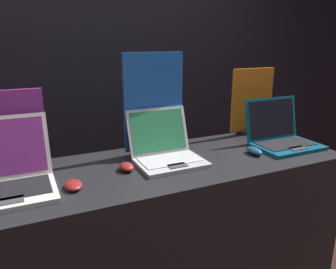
# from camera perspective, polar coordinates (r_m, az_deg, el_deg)

# --- Properties ---
(wall_back) EXTENTS (8.00, 0.05, 2.80)m
(wall_back) POSITION_cam_1_polar(r_m,az_deg,el_deg) (2.69, -11.41, 13.04)
(wall_back) COLOR black
(wall_back) RESTS_ON ground_plane
(display_counter) EXTENTS (1.88, 0.63, 0.94)m
(display_counter) POSITION_cam_1_polar(r_m,az_deg,el_deg) (1.88, -0.36, -18.45)
(display_counter) COLOR black
(display_counter) RESTS_ON ground_plane
(laptop_front) EXTENTS (0.35, 0.35, 0.29)m
(laptop_front) POSITION_cam_1_polar(r_m,az_deg,el_deg) (1.50, -26.05, -6.37)
(laptop_front) COLOR silver
(laptop_front) RESTS_ON display_counter
(mouse_front) EXTENTS (0.07, 0.11, 0.03)m
(mouse_front) POSITION_cam_1_polar(r_m,az_deg,el_deg) (1.44, -16.15, -8.43)
(mouse_front) COLOR maroon
(mouse_front) RESTS_ON display_counter
(promo_stand_front) EXTENTS (0.35, 0.07, 0.39)m
(promo_stand_front) POSITION_cam_1_polar(r_m,az_deg,el_deg) (1.66, -26.52, -0.08)
(promo_stand_front) COLOR black
(promo_stand_front) RESTS_ON display_counter
(laptop_middle) EXTENTS (0.33, 0.33, 0.25)m
(laptop_middle) POSITION_cam_1_polar(r_m,az_deg,el_deg) (1.67, -0.40, -2.67)
(laptop_middle) COLOR #B7B7BC
(laptop_middle) RESTS_ON display_counter
(mouse_middle) EXTENTS (0.07, 0.09, 0.04)m
(mouse_middle) POSITION_cam_1_polar(r_m,az_deg,el_deg) (1.57, -7.24, -5.62)
(mouse_middle) COLOR maroon
(mouse_middle) RESTS_ON display_counter
(promo_stand_middle) EXTENTS (0.33, 0.07, 0.54)m
(promo_stand_middle) POSITION_cam_1_polar(r_m,az_deg,el_deg) (1.76, -2.50, 5.01)
(promo_stand_middle) COLOR black
(promo_stand_middle) RESTS_ON display_counter
(laptop_back) EXTENTS (0.37, 0.31, 0.27)m
(laptop_back) POSITION_cam_1_polar(r_m,az_deg,el_deg) (2.03, 19.10, -0.09)
(laptop_back) COLOR #0F5170
(laptop_back) RESTS_ON display_counter
(mouse_back) EXTENTS (0.06, 0.11, 0.04)m
(mouse_back) POSITION_cam_1_polar(r_m,az_deg,el_deg) (1.84, 14.79, -2.78)
(mouse_back) COLOR navy
(mouse_back) RESTS_ON display_counter
(promo_stand_back) EXTENTS (0.31, 0.07, 0.43)m
(promo_stand_back) POSITION_cam_1_polar(r_m,az_deg,el_deg) (2.20, 14.38, 5.32)
(promo_stand_back) COLOR black
(promo_stand_back) RESTS_ON display_counter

